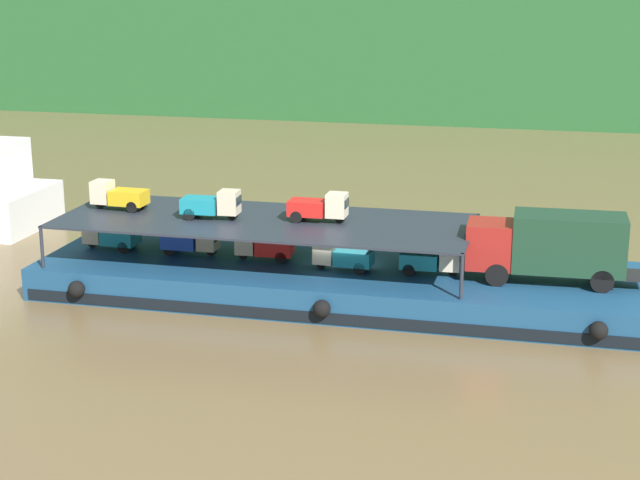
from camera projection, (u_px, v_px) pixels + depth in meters
The scene contains 12 objects.
ground_plane at pixel (343, 297), 47.81m from camera, with size 400.00×400.00×0.00m, color brown.
cargo_barge at pixel (343, 282), 47.59m from camera, with size 28.61×8.66×1.50m.
covered_lorry at pixel (550, 245), 44.63m from camera, with size 7.91×2.48×3.10m.
cargo_rack at pixel (264, 221), 47.78m from camera, with size 19.41×7.24×2.00m.
mini_truck_lower_stern at pixel (110, 235), 50.17m from camera, with size 2.79×1.28×1.38m.
mini_truck_lower_aft at pixel (192, 240), 49.30m from camera, with size 2.74×1.20×1.38m.
mini_truck_lower_mid at pixel (263, 245), 48.35m from camera, with size 2.80×1.30×1.38m.
mini_truck_lower_fore at pixel (342, 255), 46.73m from camera, with size 2.78×1.28×1.38m.
mini_truck_lower_bow at pixel (432, 259), 46.08m from camera, with size 2.76×1.23×1.38m.
mini_truck_upper_stern at pixel (118, 195), 49.68m from camera, with size 2.77×1.25×1.38m.
mini_truck_upper_mid at pixel (212, 204), 47.85m from camera, with size 2.78×1.28×1.38m.
mini_truck_upper_fore at pixel (319, 207), 47.32m from camera, with size 2.74×1.21×1.38m.
Camera 1 is at (9.70, -44.41, 15.08)m, focal length 57.33 mm.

